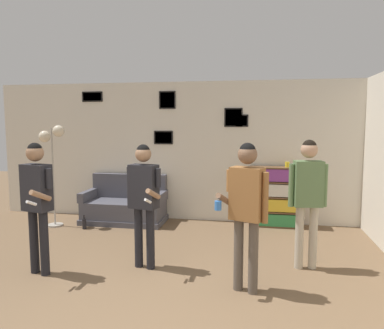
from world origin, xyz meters
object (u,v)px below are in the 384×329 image
(bookshelf, at_px, (276,197))
(person_spectator_near_bookshelf, at_px, (308,190))
(couch, at_px, (125,207))
(person_player_foreground_center, at_px, (144,193))
(person_player_foreground_left, at_px, (37,194))
(person_watcher_holding_cup, at_px, (247,201))
(bottle_on_floor, at_px, (84,224))
(drinking_cup, at_px, (287,165))
(floor_lamp, at_px, (52,146))

(bookshelf, height_order, person_spectator_near_bookshelf, person_spectator_near_bookshelf)
(couch, xyz_separation_m, person_player_foreground_center, (1.08, -2.16, 0.71))
(person_player_foreground_left, height_order, person_spectator_near_bookshelf, person_spectator_near_bookshelf)
(bookshelf, xyz_separation_m, person_watcher_holding_cup, (-0.44, -2.83, 0.50))
(bottle_on_floor, xyz_separation_m, drinking_cup, (3.60, 0.81, 1.06))
(drinking_cup, bearing_deg, couch, -176.33)
(person_watcher_holding_cup, distance_m, person_spectator_near_bookshelf, 1.13)
(person_player_foreground_center, height_order, person_watcher_holding_cup, person_watcher_holding_cup)
(person_player_foreground_left, distance_m, bottle_on_floor, 2.22)
(person_watcher_holding_cup, bearing_deg, person_spectator_near_bookshelf, 47.83)
(couch, xyz_separation_m, floor_lamp, (-1.18, -0.52, 1.19))
(person_watcher_holding_cup, relative_size, bottle_on_floor, 6.72)
(couch, xyz_separation_m, person_spectator_near_bookshelf, (3.18, -1.80, 0.75))
(person_player_foreground_left, distance_m, person_spectator_near_bookshelf, 3.45)
(bookshelf, distance_m, person_player_foreground_left, 4.15)
(floor_lamp, xyz_separation_m, person_watcher_holding_cup, (3.60, -2.11, -0.44))
(bookshelf, height_order, bottle_on_floor, bookshelf)
(person_player_foreground_left, relative_size, bottle_on_floor, 6.62)
(floor_lamp, distance_m, drinking_cup, 4.30)
(bookshelf, height_order, person_watcher_holding_cup, person_watcher_holding_cup)
(person_player_foreground_center, bearing_deg, person_watcher_holding_cup, -19.37)
(person_player_foreground_left, relative_size, drinking_cup, 17.56)
(person_spectator_near_bookshelf, relative_size, drinking_cup, 17.86)
(floor_lamp, xyz_separation_m, person_player_foreground_left, (1.00, -2.07, -0.46))
(drinking_cup, bearing_deg, bookshelf, 179.98)
(couch, distance_m, bottle_on_floor, 0.85)
(bottle_on_floor, bearing_deg, person_watcher_holding_cup, -34.15)
(person_watcher_holding_cup, xyz_separation_m, person_spectator_near_bookshelf, (0.76, 0.84, -0.00))
(bookshelf, relative_size, drinking_cup, 11.65)
(couch, bearing_deg, person_watcher_holding_cup, -47.40)
(person_watcher_holding_cup, bearing_deg, person_player_foreground_left, 179.19)
(person_player_foreground_left, distance_m, drinking_cup, 4.27)
(bookshelf, xyz_separation_m, floor_lamp, (-4.04, -0.72, 0.93))
(person_player_foreground_left, xyz_separation_m, person_spectator_near_bookshelf, (3.35, 0.80, 0.02))
(person_player_foreground_center, bearing_deg, person_player_foreground_left, -160.81)
(person_watcher_holding_cup, bearing_deg, floor_lamp, 149.61)
(couch, height_order, floor_lamp, floor_lamp)
(bottle_on_floor, bearing_deg, bookshelf, 13.45)
(person_player_foreground_center, relative_size, bottle_on_floor, 6.49)
(person_watcher_holding_cup, xyz_separation_m, drinking_cup, (0.63, 2.83, 0.11))
(couch, distance_m, person_player_foreground_center, 2.51)
(floor_lamp, relative_size, bottle_on_floor, 7.39)
(person_player_foreground_left, bearing_deg, person_spectator_near_bookshelf, 13.41)
(person_spectator_near_bookshelf, distance_m, bottle_on_floor, 4.02)
(person_spectator_near_bookshelf, bearing_deg, floor_lamp, 163.69)
(couch, xyz_separation_m, drinking_cup, (3.05, 0.20, 0.86))
(couch, bearing_deg, bottle_on_floor, -131.53)
(couch, distance_m, person_spectator_near_bookshelf, 3.73)
(floor_lamp, height_order, person_player_foreground_left, floor_lamp)
(person_watcher_holding_cup, height_order, bottle_on_floor, person_watcher_holding_cup)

